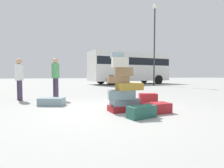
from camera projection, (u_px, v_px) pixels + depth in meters
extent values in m
plane|color=#9E9E99|center=(110.00, 111.00, 4.86)|extent=(80.00, 80.00, 0.00)
cube|color=maroon|center=(123.00, 108.00, 4.84)|extent=(0.84, 0.57, 0.16)
cube|color=gray|center=(125.00, 102.00, 4.85)|extent=(0.78, 0.50, 0.18)
cube|color=gray|center=(121.00, 95.00, 4.75)|extent=(0.74, 0.49, 0.24)
cube|color=#B28C33|center=(129.00, 86.00, 4.77)|extent=(0.72, 0.50, 0.19)
cube|color=olive|center=(118.00, 80.00, 4.78)|extent=(0.59, 0.38, 0.19)
cube|color=olive|center=(124.00, 72.00, 4.74)|extent=(0.51, 0.36, 0.23)
cube|color=beige|center=(120.00, 62.00, 4.61)|extent=(0.43, 0.27, 0.26)
cube|color=gray|center=(117.00, 55.00, 4.81)|extent=(0.35, 0.21, 0.15)
cube|color=maroon|center=(156.00, 108.00, 4.61)|extent=(0.77, 0.50, 0.26)
cube|color=#26594C|center=(142.00, 112.00, 4.10)|extent=(0.75, 0.51, 0.28)
cube|color=gray|center=(52.00, 102.00, 5.72)|extent=(0.87, 0.62, 0.25)
cube|color=maroon|center=(148.00, 98.00, 6.35)|extent=(0.68, 0.47, 0.32)
cylinder|color=#3F334C|center=(55.00, 89.00, 7.15)|extent=(0.12, 0.12, 0.84)
cylinder|color=#3F334C|center=(57.00, 89.00, 6.99)|extent=(0.12, 0.12, 0.84)
cylinder|color=#4C9959|center=(55.00, 71.00, 7.03)|extent=(0.30, 0.30, 0.58)
sphere|color=tan|center=(55.00, 61.00, 7.01)|extent=(0.22, 0.22, 0.22)
cylinder|color=#3F334C|center=(19.00, 90.00, 6.88)|extent=(0.12, 0.12, 0.77)
cylinder|color=#3F334C|center=(21.00, 91.00, 6.73)|extent=(0.12, 0.12, 0.77)
cylinder|color=white|center=(19.00, 72.00, 6.77)|extent=(0.30, 0.30, 0.61)
sphere|color=tan|center=(19.00, 61.00, 6.75)|extent=(0.22, 0.22, 0.22)
cube|color=silver|center=(130.00, 67.00, 18.15)|extent=(8.63, 4.26, 2.80)
cube|color=black|center=(130.00, 62.00, 18.12)|extent=(8.47, 4.24, 0.70)
cylinder|color=black|center=(144.00, 79.00, 20.52)|extent=(0.93, 0.44, 0.90)
cylinder|color=black|center=(158.00, 80.00, 18.28)|extent=(0.93, 0.44, 0.90)
cylinder|color=black|center=(101.00, 80.00, 18.17)|extent=(0.93, 0.44, 0.90)
cylinder|color=black|center=(111.00, 80.00, 15.93)|extent=(0.93, 0.44, 0.90)
cylinder|color=#333338|center=(154.00, 47.00, 15.28)|extent=(0.12, 0.12, 6.62)
sphere|color=#F2F2CC|center=(155.00, 6.00, 15.09)|extent=(0.36, 0.36, 0.36)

